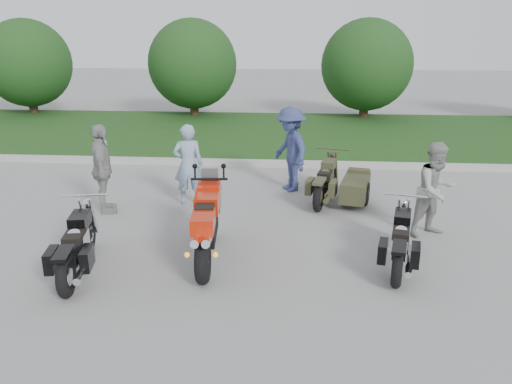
# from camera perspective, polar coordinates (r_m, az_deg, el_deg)

# --- Properties ---
(ground) EXTENTS (80.00, 80.00, 0.00)m
(ground) POSITION_cam_1_polar(r_m,az_deg,el_deg) (8.08, -4.62, -8.17)
(ground) COLOR gray
(ground) RESTS_ON ground
(curb) EXTENTS (60.00, 0.30, 0.15)m
(curb) POSITION_cam_1_polar(r_m,az_deg,el_deg) (13.66, -0.74, 3.32)
(curb) COLOR #ABA9A1
(curb) RESTS_ON ground
(grass_strip) EXTENTS (60.00, 8.00, 0.14)m
(grass_strip) POSITION_cam_1_polar(r_m,az_deg,el_deg) (17.69, 0.48, 6.75)
(grass_strip) COLOR #2B541C
(grass_strip) RESTS_ON ground
(tree_far_left) EXTENTS (3.60, 3.60, 4.00)m
(tree_far_left) POSITION_cam_1_polar(r_m,az_deg,el_deg) (23.53, -24.67, 13.23)
(tree_far_left) COLOR #3F2B1C
(tree_far_left) RESTS_ON ground
(tree_mid_left) EXTENTS (3.60, 3.60, 4.00)m
(tree_mid_left) POSITION_cam_1_polar(r_m,az_deg,el_deg) (21.11, -7.25, 14.30)
(tree_mid_left) COLOR #3F2B1C
(tree_mid_left) RESTS_ON ground
(tree_mid_right) EXTENTS (3.60, 3.60, 4.00)m
(tree_mid_right) POSITION_cam_1_polar(r_m,az_deg,el_deg) (20.88, 12.54, 13.98)
(tree_mid_right) COLOR #3F2B1C
(tree_mid_right) RESTS_ON ground
(sportbike_red) EXTENTS (0.51, 2.30, 1.09)m
(sportbike_red) POSITION_cam_1_polar(r_m,az_deg,el_deg) (7.96, -5.69, -3.59)
(sportbike_red) COLOR black
(sportbike_red) RESTS_ON ground
(cruiser_left) EXTENTS (0.63, 2.16, 0.84)m
(cruiser_left) POSITION_cam_1_polar(r_m,az_deg,el_deg) (8.04, -19.78, -6.05)
(cruiser_left) COLOR black
(cruiser_left) RESTS_ON ground
(cruiser_right) EXTENTS (0.61, 2.04, 0.80)m
(cruiser_right) POSITION_cam_1_polar(r_m,az_deg,el_deg) (8.09, 16.17, -5.68)
(cruiser_right) COLOR black
(cruiser_right) RESTS_ON ground
(cruiser_sidecar) EXTENTS (1.34, 2.12, 0.83)m
(cruiser_sidecar) POSITION_cam_1_polar(r_m,az_deg,el_deg) (10.79, 9.88, 0.71)
(cruiser_sidecar) COLOR black
(cruiser_sidecar) RESTS_ON ground
(person_stripe) EXTENTS (0.70, 0.54, 1.72)m
(person_stripe) POSITION_cam_1_polar(r_m,az_deg,el_deg) (10.58, -7.75, 3.13)
(person_stripe) COLOR #889CB9
(person_stripe) RESTS_ON ground
(person_grey) EXTENTS (1.05, 0.97, 1.72)m
(person_grey) POSITION_cam_1_polar(r_m,az_deg,el_deg) (9.40, 19.85, 0.25)
(person_grey) COLOR #989993
(person_grey) RESTS_ON ground
(person_denim) EXTENTS (1.22, 1.44, 1.93)m
(person_denim) POSITION_cam_1_polar(r_m,az_deg,el_deg) (11.38, 3.95, 4.87)
(person_denim) COLOR navy
(person_denim) RESTS_ON ground
(person_back) EXTENTS (0.79, 1.15, 1.81)m
(person_back) POSITION_cam_1_polar(r_m,az_deg,el_deg) (10.42, -17.16, 2.50)
(person_back) COLOR #979792
(person_back) RESTS_ON ground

